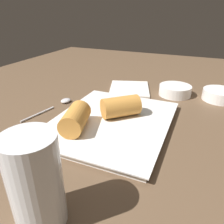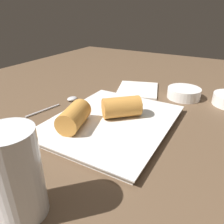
{
  "view_description": "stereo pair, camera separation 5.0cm",
  "coord_description": "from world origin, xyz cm",
  "views": [
    {
      "loc": [
        37.93,
        15.01,
        26.87
      ],
      "look_at": [
        -2.56,
        -2.4,
        5.4
      ],
      "focal_mm": 35.0,
      "sensor_mm": 36.0,
      "label": 1
    },
    {
      "loc": [
        35.7,
        19.49,
        26.87
      ],
      "look_at": [
        -2.56,
        -2.4,
        5.4
      ],
      "focal_mm": 35.0,
      "sensor_mm": 36.0,
      "label": 2
    }
  ],
  "objects": [
    {
      "name": "roll_front_left",
      "position": [
        -5.41,
        -0.95,
        5.87
      ],
      "size": [
        9.37,
        9.54,
        4.74
      ],
      "color": "#C68438",
      "rests_on": "serving_plate"
    },
    {
      "name": "roll_front_right",
      "position": [
        3.8,
        -7.85,
        5.87
      ],
      "size": [
        9.81,
        6.9,
        4.74
      ],
      "color": "#C68438",
      "rests_on": "serving_plate"
    },
    {
      "name": "serving_plate",
      "position": [
        -2.56,
        -2.4,
        2.76
      ],
      "size": [
        30.79,
        25.27,
        1.5
      ],
      "color": "white",
      "rests_on": "table_surface"
    },
    {
      "name": "napkin",
      "position": [
        -26.87,
        -6.6,
        2.3
      ],
      "size": [
        17.87,
        16.46,
        0.6
      ],
      "color": "silver",
      "rests_on": "table_surface"
    },
    {
      "name": "table_surface",
      "position": [
        0.0,
        0.0,
        1.0
      ],
      "size": [
        180.0,
        140.0,
        2.0
      ],
      "color": "brown",
      "rests_on": "ground"
    },
    {
      "name": "drinking_glass",
      "position": [
        23.68,
        -0.85,
        8.3
      ],
      "size": [
        6.38,
        6.38,
        12.6
      ],
      "color": "silver",
      "rests_on": "table_surface"
    },
    {
      "name": "spoon",
      "position": [
        -7.39,
        -20.21,
        2.48
      ],
      "size": [
        16.06,
        4.67,
        1.09
      ],
      "color": "silver",
      "rests_on": "table_surface"
    },
    {
      "name": "dipping_bowl_near",
      "position": [
        -27.73,
        7.88,
        3.67
      ],
      "size": [
        9.63,
        9.63,
        3.06
      ],
      "color": "white",
      "rests_on": "table_surface"
    }
  ]
}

